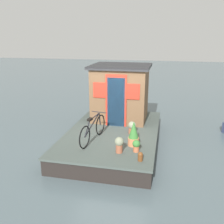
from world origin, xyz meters
TOP-DOWN VIEW (x-y plane):
  - ground_plane at (0.00, 0.00)m, footprint 60.00×60.00m
  - houseboat_deck at (0.00, 0.00)m, footprint 4.80×2.92m
  - houseboat_cabin at (1.29, 0.00)m, footprint 1.88×2.12m
  - bicycle at (-0.97, 0.41)m, footprint 1.72×0.50m
  - potted_plant_rosemary at (-0.14, -0.65)m, footprint 0.25×0.25m
  - potted_plant_succulent at (-1.58, -0.50)m, footprint 0.25×0.25m
  - potted_plant_geranium at (-1.43, -0.94)m, footprint 0.21×0.21m
  - potted_plant_sage at (-1.04, -0.81)m, footprint 0.32×0.32m
  - mooring_bollard at (-1.92, -1.11)m, footprint 0.13×0.13m

SIDE VIEW (x-z plane):
  - ground_plane at x=0.00m, z-range 0.00..0.00m
  - houseboat_deck at x=0.00m, z-range 0.00..0.52m
  - mooring_bollard at x=-1.92m, z-range 0.52..0.76m
  - potted_plant_geranium at x=-1.43m, z-range 0.53..0.87m
  - potted_plant_rosemary at x=-0.14m, z-range 0.53..0.93m
  - potted_plant_succulent at x=-1.58m, z-range 0.55..0.99m
  - potted_plant_sage at x=-1.04m, z-range 0.50..1.23m
  - bicycle at x=-0.97m, z-range 0.49..1.27m
  - houseboat_cabin at x=1.29m, z-range 0.53..2.55m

